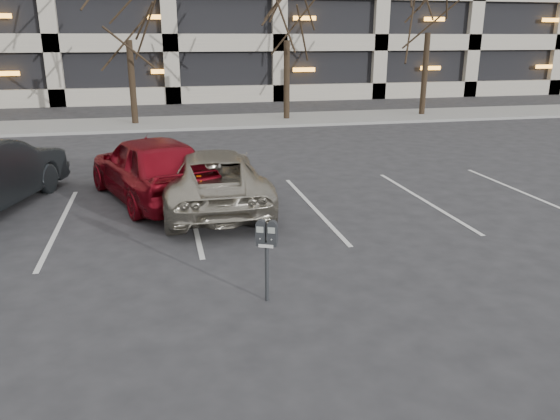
{
  "coord_description": "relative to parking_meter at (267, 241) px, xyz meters",
  "views": [
    {
      "loc": [
        -2.03,
        -9.41,
        3.8
      ],
      "look_at": [
        -0.07,
        -0.71,
        0.97
      ],
      "focal_mm": 35.0,
      "sensor_mm": 36.0,
      "label": 1
    }
  ],
  "objects": [
    {
      "name": "stall_lines",
      "position": [
        -0.82,
        4.4,
        -0.95
      ],
      "size": [
        16.9,
        5.2,
        0.0
      ],
      "color": "silver",
      "rests_on": "ground"
    },
    {
      "name": "suv_silver",
      "position": [
        -0.32,
        4.98,
        -0.27
      ],
      "size": [
        2.31,
        4.95,
        1.38
      ],
      "rotation": [
        0.0,
        0.0,
        3.15
      ],
      "color": "#A69F8E",
      "rests_on": "ground"
    },
    {
      "name": "parking_meter",
      "position": [
        0.0,
        0.0,
        0.0
      ],
      "size": [
        0.34,
        0.24,
        1.25
      ],
      "rotation": [
        0.0,
        0.0,
        -0.42
      ],
      "color": "black",
      "rests_on": "ground"
    },
    {
      "name": "car_red",
      "position": [
        -1.66,
        5.85,
        -0.14
      ],
      "size": [
        3.42,
        5.18,
        1.64
      ],
      "primitive_type": "imported",
      "rotation": [
        0.0,
        0.0,
        3.48
      ],
      "color": "maroon",
      "rests_on": "ground"
    },
    {
      "name": "sidewalk",
      "position": [
        0.58,
        18.1,
        -0.9
      ],
      "size": [
        80.0,
        4.0,
        0.12
      ],
      "primitive_type": "cube",
      "color": "gray",
      "rests_on": "ground"
    },
    {
      "name": "ground",
      "position": [
        0.58,
        2.1,
        -0.96
      ],
      "size": [
        140.0,
        140.0,
        0.0
      ],
      "primitive_type": "plane",
      "color": "#28282B",
      "rests_on": "ground"
    }
  ]
}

